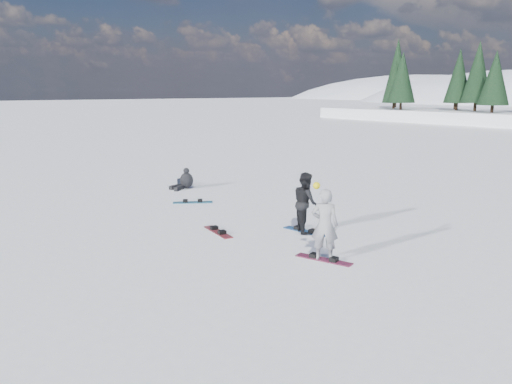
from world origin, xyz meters
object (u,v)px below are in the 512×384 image
gear_bag (183,182)px  snowboarder_woman (325,225)px  snowboarder_man (306,202)px  snowboard_loose_b (218,232)px  snowboard_loose_a (193,202)px  seated_rider (185,181)px

gear_bag → snowboarder_woman: bearing=-11.6°
snowboarder_woman → snowboarder_man: snowboarder_woman is taller
gear_bag → snowboard_loose_b: (7.31, -2.98, -0.14)m
snowboarder_man → snowboard_loose_b: 2.80m
snowboarder_woman → snowboard_loose_b: 3.93m
gear_bag → snowboard_loose_b: size_ratio=0.30×
snowboarder_man → snowboard_loose_a: 5.66m
snowboarder_man → gear_bag: bearing=21.4°
snowboarder_woman → gear_bag: bearing=-49.8°
snowboarder_man → gear_bag: 8.96m
snowboarder_woman → snowboard_loose_b: size_ratio=1.34×
snowboarder_woman → seated_rider: snowboarder_woman is taller
snowboard_loose_a → snowboarder_man: bearing=-51.2°
snowboarder_man → snowboard_loose_b: size_ratio=1.22×
snowboarder_man → gear_bag: snowboarder_man is taller
snowboarder_woman → snowboard_loose_b: bearing=-27.5°
seated_rider → snowboard_loose_b: bearing=-46.8°
seated_rider → gear_bag: 0.77m
snowboarder_man → snowboard_loose_a: snowboarder_man is taller
snowboarder_woman → snowboard_loose_a: 7.82m
gear_bag → seated_rider: bearing=-20.3°
snowboarder_man → seated_rider: 8.23m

